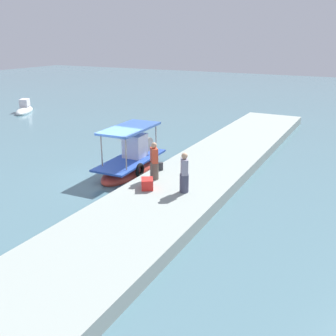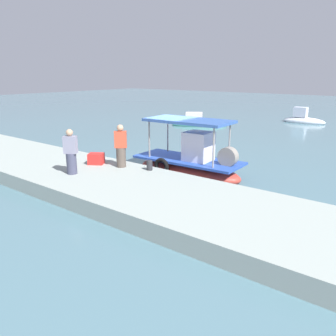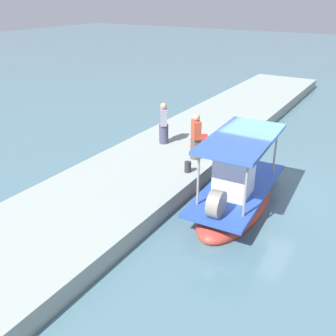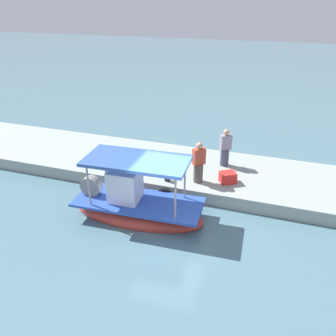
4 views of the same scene
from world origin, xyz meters
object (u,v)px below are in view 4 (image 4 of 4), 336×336
(main_fishing_boat, at_px, (137,206))
(mooring_bollard, at_px, (167,177))
(cargo_crate, at_px, (228,177))
(fisherman_near_bollard, at_px, (225,149))
(fisherman_by_crate, at_px, (199,164))

(main_fishing_boat, distance_m, mooring_bollard, 2.16)
(cargo_crate, bearing_deg, fisherman_near_bollard, -74.77)
(main_fishing_boat, xyz_separation_m, cargo_crate, (-2.98, -2.75, 0.32))
(main_fishing_boat, height_order, fisherman_near_bollard, main_fishing_boat)
(fisherman_by_crate, height_order, mooring_bollard, fisherman_by_crate)
(fisherman_near_bollard, xyz_separation_m, cargo_crate, (-0.43, 1.58, -0.56))
(fisherman_near_bollard, height_order, fisherman_by_crate, fisherman_by_crate)
(main_fishing_boat, distance_m, fisherman_by_crate, 3.14)
(main_fishing_boat, distance_m, fisherman_near_bollard, 5.11)
(fisherman_near_bollard, bearing_deg, cargo_crate, 105.23)
(mooring_bollard, bearing_deg, cargo_crate, -164.52)
(main_fishing_boat, bearing_deg, fisherman_by_crate, -126.35)
(fisherman_by_crate, relative_size, cargo_crate, 2.82)
(mooring_bollard, height_order, cargo_crate, cargo_crate)
(fisherman_near_bollard, distance_m, cargo_crate, 1.73)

